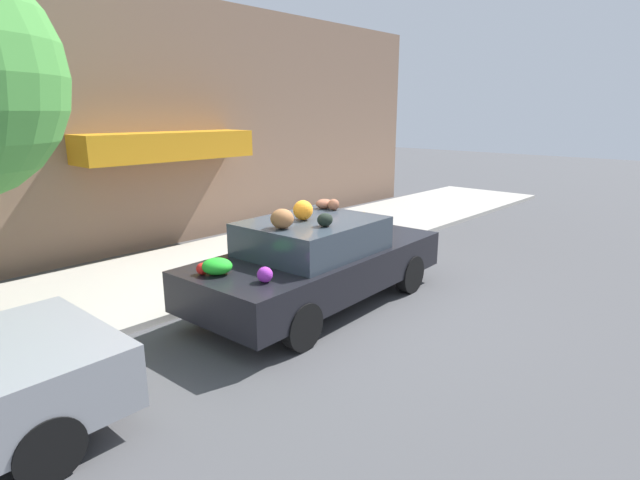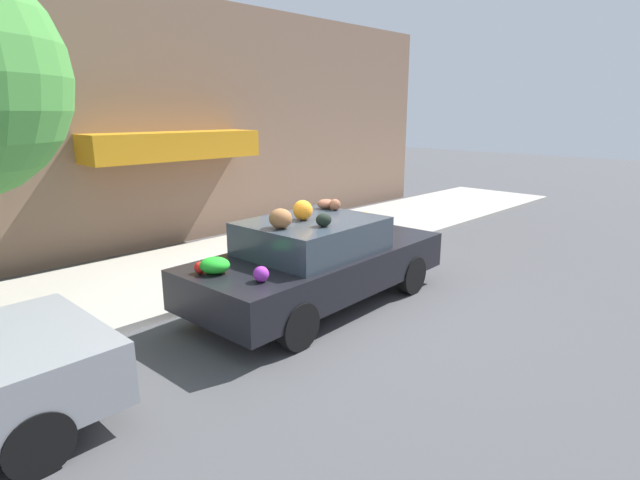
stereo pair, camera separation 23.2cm
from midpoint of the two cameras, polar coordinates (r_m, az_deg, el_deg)
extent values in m
plane|color=#4C4C4F|center=(7.70, -0.89, -7.24)|extent=(60.00, 60.00, 0.00)
cube|color=#B2ADA3|center=(9.64, -12.64, -2.77)|extent=(24.00, 3.20, 0.10)
cube|color=#846651|center=(11.16, -20.20, 12.37)|extent=(18.00, 0.30, 5.22)
cube|color=orange|center=(10.75, -17.53, 10.20)|extent=(3.64, 0.90, 0.55)
cylinder|color=#B2B2B7|center=(9.61, -2.10, -0.45)|extent=(0.20, 0.20, 0.55)
sphere|color=#B2B2B7|center=(9.53, -2.12, 1.50)|extent=(0.18, 0.18, 0.18)
cube|color=black|center=(7.51, -0.89, -3.11)|extent=(4.32, 1.96, 0.55)
cube|color=#333D47|center=(7.24, -1.77, 0.47)|extent=(1.98, 1.63, 0.48)
cylinder|color=black|center=(9.04, 0.67, -1.88)|extent=(0.62, 0.21, 0.61)
cylinder|color=black|center=(8.18, 9.44, -3.86)|extent=(0.62, 0.21, 0.61)
cylinder|color=black|center=(7.29, -12.51, -6.30)|extent=(0.62, 0.21, 0.61)
cylinder|color=black|center=(6.19, -3.18, -9.82)|extent=(0.62, 0.21, 0.61)
sphere|color=purple|center=(8.04, 3.33, 0.98)|extent=(0.26, 0.26, 0.24)
sphere|color=red|center=(6.47, -14.33, -3.21)|extent=(0.21, 0.21, 0.15)
ellipsoid|color=black|center=(6.75, -0.41, 2.32)|extent=(0.25, 0.22, 0.18)
sphere|color=orange|center=(7.16, -2.89, 3.42)|extent=(0.34, 0.34, 0.29)
ellipsoid|color=green|center=(6.43, -12.71, -2.95)|extent=(0.51, 0.52, 0.21)
sphere|color=yellow|center=(8.80, 4.30, 2.27)|extent=(0.32, 0.32, 0.27)
sphere|color=orange|center=(8.63, 4.17, 2.17)|extent=(0.42, 0.42, 0.32)
ellipsoid|color=brown|center=(8.03, -0.31, 4.16)|extent=(0.36, 0.35, 0.15)
ellipsoid|color=brown|center=(6.66, -5.35, 2.44)|extent=(0.44, 0.44, 0.27)
sphere|color=purple|center=(6.03, -7.42, -3.95)|extent=(0.23, 0.23, 0.19)
sphere|color=yellow|center=(8.36, 5.95, 1.23)|extent=(0.19, 0.19, 0.18)
sphere|color=brown|center=(7.89, 0.73, 4.07)|extent=(0.22, 0.22, 0.18)
cylinder|color=black|center=(4.81, -29.99, -19.91)|extent=(0.57, 0.19, 0.56)
camera|label=1|loc=(0.12, -90.90, -0.23)|focal=28.00mm
camera|label=2|loc=(0.12, 89.10, 0.23)|focal=28.00mm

